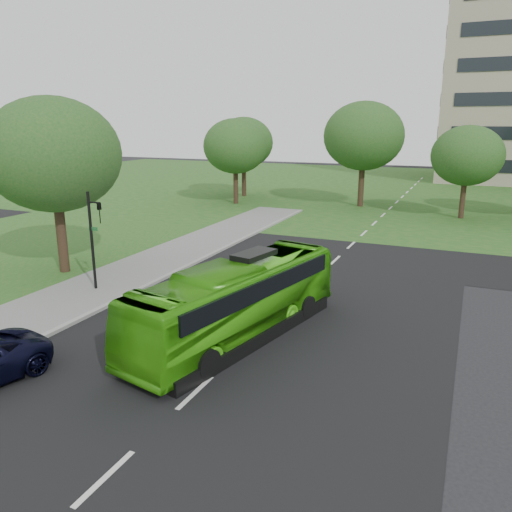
# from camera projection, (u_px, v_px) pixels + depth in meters

# --- Properties ---
(ground) EXTENTS (160.00, 160.00, 0.00)m
(ground) POSITION_uv_depth(u_px,v_px,m) (271.00, 321.00, 20.04)
(ground) COLOR black
(ground) RESTS_ON ground
(street_surfaces) EXTENTS (120.00, 120.00, 0.15)m
(street_surfaces) POSITION_uv_depth(u_px,v_px,m) (371.00, 221.00, 40.32)
(street_surfaces) COLOR black
(street_surfaces) RESTS_ON ground
(tree_park_a) EXTENTS (6.15, 6.15, 8.17)m
(tree_park_a) POSITION_uv_depth(u_px,v_px,m) (235.00, 146.00, 47.80)
(tree_park_a) COLOR black
(tree_park_a) RESTS_ON ground
(tree_park_b) EXTENTS (7.38, 7.38, 9.68)m
(tree_park_b) POSITION_uv_depth(u_px,v_px,m) (364.00, 136.00, 45.92)
(tree_park_b) COLOR black
(tree_park_b) RESTS_ON ground
(tree_park_c) EXTENTS (5.70, 5.70, 7.57)m
(tree_park_c) POSITION_uv_depth(u_px,v_px,m) (467.00, 156.00, 40.35)
(tree_park_c) COLOR black
(tree_park_c) RESTS_ON ground
(tree_park_f) EXTENTS (6.25, 6.25, 8.34)m
(tree_park_f) POSITION_uv_depth(u_px,v_px,m) (244.00, 143.00, 52.87)
(tree_park_f) COLOR black
(tree_park_f) RESTS_ON ground
(tree_side_near) EXTENTS (6.81, 6.81, 9.06)m
(tree_side_near) POSITION_uv_depth(u_px,v_px,m) (53.00, 155.00, 25.18)
(tree_side_near) COLOR black
(tree_side_near) RESTS_ON ground
(bus) EXTENTS (4.52, 10.46, 2.84)m
(bus) POSITION_uv_depth(u_px,v_px,m) (238.00, 300.00, 18.30)
(bus) COLOR #3DA812
(bus) RESTS_ON ground
(traffic_light) EXTENTS (0.76, 0.21, 4.73)m
(traffic_light) POSITION_uv_depth(u_px,v_px,m) (94.00, 234.00, 22.87)
(traffic_light) COLOR black
(traffic_light) RESTS_ON ground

